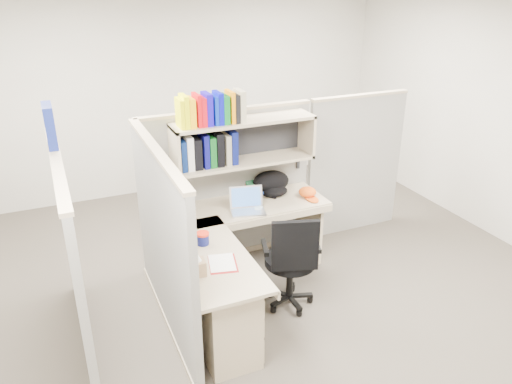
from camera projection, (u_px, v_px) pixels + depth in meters
name	position (u px, v px, depth m)	size (l,w,h in m)	color
ground	(263.00, 299.00, 4.72)	(6.00, 6.00, 0.00)	#342F28
room_shell	(265.00, 135.00, 4.07)	(6.00, 6.00, 6.00)	#ABA59B
cubicle	(208.00, 200.00, 4.60)	(3.79, 1.84, 1.95)	slate
desk	(233.00, 286.00, 4.15)	(1.74, 1.75, 0.73)	gray
laptop	(248.00, 201.00, 4.73)	(0.32, 0.32, 0.23)	silver
backpack	(273.00, 183.00, 5.13)	(0.39, 0.30, 0.23)	black
orange_cap	(307.00, 192.00, 5.09)	(0.18, 0.21, 0.10)	#CE4D11
snack_canister	(203.00, 238.00, 4.19)	(0.11, 0.11, 0.11)	#0F1457
tissue_box	(197.00, 263.00, 3.76)	(0.12, 0.12, 0.19)	#A3825C
mouse	(258.00, 208.00, 4.82)	(0.10, 0.06, 0.04)	#96BAD5
paper_cup	(234.00, 198.00, 4.96)	(0.07, 0.07, 0.10)	white
book_stack	(254.00, 188.00, 5.17)	(0.18, 0.24, 0.12)	gray
loose_paper	(222.00, 263.00, 3.94)	(0.20, 0.27, 0.00)	white
task_chair	(291.00, 275.00, 4.48)	(0.56, 0.51, 0.97)	black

